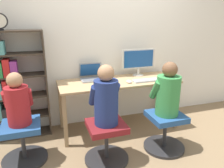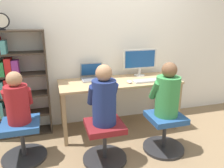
{
  "view_description": "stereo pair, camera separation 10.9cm",
  "coord_description": "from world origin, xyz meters",
  "views": [
    {
      "loc": [
        -1.07,
        -2.58,
        1.67
      ],
      "look_at": [
        -0.18,
        0.12,
        0.79
      ],
      "focal_mm": 35.0,
      "sensor_mm": 36.0,
      "label": 1
    },
    {
      "loc": [
        -0.97,
        -2.62,
        1.67
      ],
      "look_at": [
        -0.18,
        0.12,
        0.79
      ],
      "focal_mm": 35.0,
      "sensor_mm": 36.0,
      "label": 2
    }
  ],
  "objects": [
    {
      "name": "office_chair_side",
      "position": [
        -1.36,
        -0.1,
        0.26
      ],
      "size": [
        0.53,
        0.53,
        0.49
      ],
      "color": "#262628",
      "rests_on": "ground_plane"
    },
    {
      "name": "ground_plane",
      "position": [
        0.0,
        0.0,
        0.0
      ],
      "size": [
        14.0,
        14.0,
        0.0
      ],
      "primitive_type": "plane",
      "color": "#846B4C"
    },
    {
      "name": "office_chair_right",
      "position": [
        -0.42,
        -0.4,
        0.26
      ],
      "size": [
        0.53,
        0.53,
        0.49
      ],
      "color": "#262628",
      "rests_on": "ground_plane"
    },
    {
      "name": "desktop_monitor",
      "position": [
        0.39,
        0.51,
        1.0
      ],
      "size": [
        0.55,
        0.17,
        0.42
      ],
      "color": "beige",
      "rests_on": "desk"
    },
    {
      "name": "keyboard",
      "position": [
        0.37,
        0.17,
        0.78
      ],
      "size": [
        0.4,
        0.15,
        0.03
      ],
      "color": "#B2B2B7",
      "rests_on": "desk"
    },
    {
      "name": "computer_mouse_by_keyboard",
      "position": [
        0.1,
        0.17,
        0.78
      ],
      "size": [
        0.07,
        0.11,
        0.04
      ],
      "color": "silver",
      "rests_on": "desk"
    },
    {
      "name": "wall_back",
      "position": [
        0.0,
        0.71,
        1.3
      ],
      "size": [
        10.0,
        0.05,
        2.6
      ],
      "color": "white",
      "rests_on": "ground_plane"
    },
    {
      "name": "desk",
      "position": [
        0.0,
        0.32,
        0.68
      ],
      "size": [
        1.77,
        0.65,
        0.76
      ],
      "color": "tan",
      "rests_on": "ground_plane"
    },
    {
      "name": "laptop",
      "position": [
        -0.37,
        0.51,
        0.82
      ],
      "size": [
        0.34,
        0.31,
        0.24
      ],
      "color": "gray",
      "rests_on": "desk"
    },
    {
      "name": "person_at_laptop",
      "position": [
        -0.42,
        -0.4,
        0.8
      ],
      "size": [
        0.34,
        0.32,
        0.69
      ],
      "color": "navy",
      "rests_on": "office_chair_right"
    },
    {
      "name": "desk_clock",
      "position": [
        -1.51,
        0.47,
        1.62
      ],
      "size": [
        0.19,
        0.03,
        0.21
      ],
      "color": "black",
      "rests_on": "bookshelf"
    },
    {
      "name": "bookshelf",
      "position": [
        -1.55,
        0.53,
        0.74
      ],
      "size": [
        0.85,
        0.27,
        1.51
      ],
      "color": "#382D23",
      "rests_on": "ground_plane"
    },
    {
      "name": "office_chair_left",
      "position": [
        0.38,
        -0.4,
        0.26
      ],
      "size": [
        0.53,
        0.53,
        0.49
      ],
      "color": "#262628",
      "rests_on": "ground_plane"
    },
    {
      "name": "person_at_monitor",
      "position": [
        0.38,
        -0.4,
        0.78
      ],
      "size": [
        0.36,
        0.32,
        0.67
      ],
      "color": "#388C47",
      "rests_on": "office_chair_left"
    },
    {
      "name": "person_near_shelf",
      "position": [
        -1.36,
        -0.1,
        0.76
      ],
      "size": [
        0.31,
        0.29,
        0.61
      ],
      "color": "maroon",
      "rests_on": "office_chair_side"
    }
  ]
}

